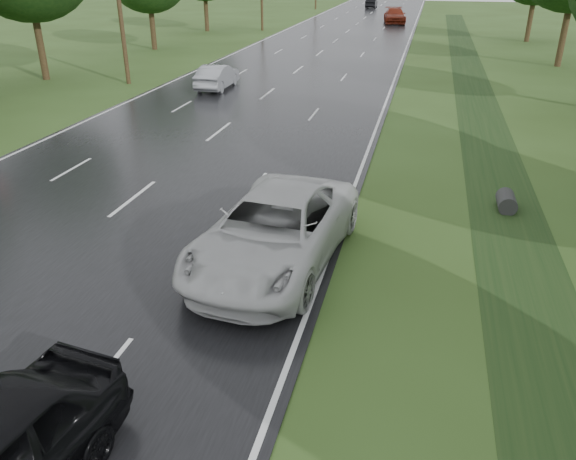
{
  "coord_description": "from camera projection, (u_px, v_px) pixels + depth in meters",
  "views": [
    {
      "loc": [
        8.74,
        -6.95,
        6.91
      ],
      "look_at": [
        5.99,
        4.36,
        1.3
      ],
      "focal_mm": 35.0,
      "sensor_mm": 36.0,
      "label": 1
    }
  ],
  "objects": [
    {
      "name": "center_line",
      "position": [
        330.0,
        45.0,
        50.31
      ],
      "size": [
        0.12,
        180.0,
        0.01
      ],
      "primitive_type": "cube",
      "color": "silver",
      "rests_on": "road"
    },
    {
      "name": "far_car_red",
      "position": [
        395.0,
        16.0,
        67.27
      ],
      "size": [
        3.16,
        6.18,
        1.72
      ],
      "primitive_type": "imported",
      "rotation": [
        0.0,
        0.0,
        0.13
      ],
      "color": "maroon",
      "rests_on": "road"
    },
    {
      "name": "far_car_dark",
      "position": [
        371.0,
        3.0,
        88.86
      ],
      "size": [
        1.59,
        4.47,
        1.47
      ],
      "primitive_type": "imported",
      "rotation": [
        0.0,
        0.0,
        3.15
      ],
      "color": "black",
      "rests_on": "road"
    },
    {
      "name": "drainage_ditch",
      "position": [
        485.0,
        132.0,
        24.86
      ],
      "size": [
        2.2,
        120.0,
        0.56
      ],
      "color": "#193213",
      "rests_on": "ground"
    },
    {
      "name": "edge_stripe_west",
      "position": [
        258.0,
        43.0,
        51.75
      ],
      "size": [
        0.12,
        180.0,
        0.01
      ],
      "primitive_type": "cube",
      "color": "silver",
      "rests_on": "road"
    },
    {
      "name": "road",
      "position": [
        330.0,
        45.0,
        50.32
      ],
      "size": [
        14.0,
        180.0,
        0.04
      ],
      "primitive_type": "cube",
      "color": "black",
      "rests_on": "ground"
    },
    {
      "name": "silver_sedan",
      "position": [
        217.0,
        77.0,
        32.95
      ],
      "size": [
        1.56,
        4.25,
        1.39
      ],
      "primitive_type": "imported",
      "rotation": [
        0.0,
        0.0,
        3.16
      ],
      "color": "#94969C",
      "rests_on": "road"
    },
    {
      "name": "white_pickup",
      "position": [
        275.0,
        230.0,
        13.75
      ],
      "size": [
        3.58,
        6.67,
        1.78
      ],
      "primitive_type": "imported",
      "rotation": [
        0.0,
        0.0,
        -0.1
      ],
      "color": "silver",
      "rests_on": "road"
    },
    {
      "name": "edge_stripe_east",
      "position": [
        406.0,
        47.0,
        48.88
      ],
      "size": [
        0.12,
        180.0,
        0.01
      ],
      "primitive_type": "cube",
      "color": "silver",
      "rests_on": "road"
    }
  ]
}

